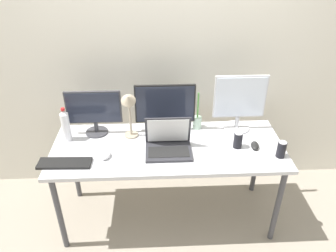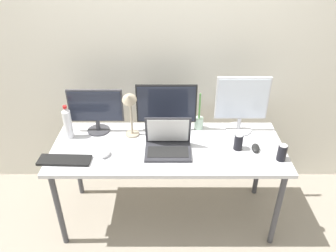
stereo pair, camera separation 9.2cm
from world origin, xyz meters
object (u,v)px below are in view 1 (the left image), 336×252
object	(u,v)px
monitor_center	(165,107)
bamboo_vase	(197,121)
laptop_silver	(168,143)
soda_can_by_laptop	(238,140)
mouse_by_keyboard	(106,156)
desk_lamp	(129,107)
water_bottle	(66,125)
soda_can_near_keyboard	(281,149)
work_desk	(168,153)
mouse_by_laptop	(255,145)
monitor_left	(94,111)
monitor_right	(240,101)
keyboard_main	(65,163)

from	to	relation	value
monitor_center	bamboo_vase	size ratio (longest dim) A/B	1.49
laptop_silver	soda_can_by_laptop	distance (m)	0.53
mouse_by_keyboard	desk_lamp	bearing A→B (deg)	78.22
water_bottle	soda_can_near_keyboard	world-z (taller)	water_bottle
work_desk	mouse_by_keyboard	world-z (taller)	mouse_by_keyboard
water_bottle	soda_can_by_laptop	distance (m)	1.32
mouse_by_laptop	bamboo_vase	size ratio (longest dim) A/B	0.34
work_desk	bamboo_vase	size ratio (longest dim) A/B	5.53
monitor_left	laptop_silver	size ratio (longest dim) A/B	1.27
soda_can_by_laptop	bamboo_vase	xyz separation A→B (m)	(-0.27, 0.29, -0.00)
monitor_center	laptop_silver	size ratio (longest dim) A/B	1.40
monitor_right	bamboo_vase	size ratio (longest dim) A/B	1.47
monitor_left	mouse_by_laptop	distance (m)	1.27
monitor_left	mouse_by_keyboard	world-z (taller)	monitor_left
bamboo_vase	desk_lamp	distance (m)	0.60
monitor_center	laptop_silver	distance (m)	0.33
monitor_right	mouse_by_keyboard	bearing A→B (deg)	-160.84
laptop_silver	bamboo_vase	xyz separation A→B (m)	(0.25, 0.31, 0.00)
monitor_right	laptop_silver	size ratio (longest dim) A/B	1.38
laptop_silver	soda_can_near_keyboard	distance (m)	0.82
monitor_left	keyboard_main	distance (m)	0.48
soda_can_near_keyboard	soda_can_by_laptop	bearing A→B (deg)	155.03
desk_lamp	soda_can_by_laptop	bearing A→B (deg)	-10.69
mouse_by_keyboard	soda_can_by_laptop	distance (m)	0.99
work_desk	mouse_by_laptop	bearing A→B (deg)	-4.20
monitor_left	laptop_silver	world-z (taller)	monitor_left
monitor_center	desk_lamp	size ratio (longest dim) A/B	1.14
work_desk	keyboard_main	size ratio (longest dim) A/B	4.74
mouse_by_laptop	soda_can_by_laptop	bearing A→B (deg)	-173.49
keyboard_main	laptop_silver	bearing A→B (deg)	12.77
mouse_by_keyboard	mouse_by_laptop	xyz separation A→B (m)	(1.11, 0.08, -0.00)
keyboard_main	water_bottle	distance (m)	0.34
monitor_center	soda_can_by_laptop	distance (m)	0.62
soda_can_by_laptop	bamboo_vase	size ratio (longest dim) A/B	0.39
monitor_center	mouse_by_laptop	distance (m)	0.75
laptop_silver	mouse_by_keyboard	xyz separation A→B (m)	(-0.46, -0.08, -0.04)
soda_can_by_laptop	mouse_by_keyboard	bearing A→B (deg)	-174.72
keyboard_main	bamboo_vase	xyz separation A→B (m)	(0.99, 0.45, 0.05)
soda_can_by_laptop	mouse_by_laptop	bearing A→B (deg)	-4.92
monitor_right	soda_can_by_laptop	xyz separation A→B (m)	(-0.05, -0.27, -0.19)
work_desk	mouse_by_keyboard	size ratio (longest dim) A/B	18.29
bamboo_vase	desk_lamp	world-z (taller)	desk_lamp
monitor_center	keyboard_main	size ratio (longest dim) A/B	1.28
laptop_silver	keyboard_main	xyz separation A→B (m)	(-0.74, -0.14, -0.05)
monitor_center	keyboard_main	world-z (taller)	monitor_center
mouse_by_keyboard	laptop_silver	bearing A→B (deg)	32.17
monitor_left	monitor_right	world-z (taller)	monitor_right
laptop_silver	soda_can_by_laptop	bearing A→B (deg)	1.59
monitor_center	mouse_by_laptop	xyz separation A→B (m)	(0.67, -0.28, -0.20)
soda_can_near_keyboard	work_desk	bearing A→B (deg)	168.16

